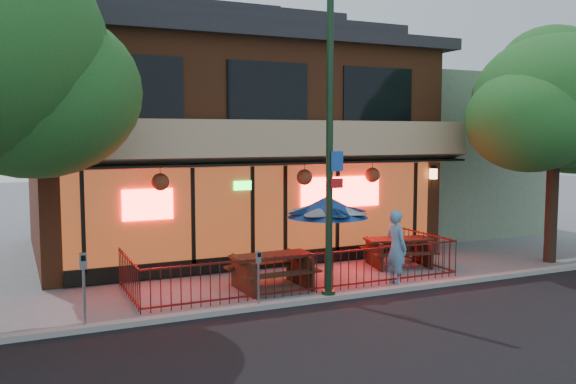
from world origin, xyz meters
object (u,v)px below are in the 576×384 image
picnic_table_left (272,266)px  parking_meter_near (259,270)px  street_tree_right (555,95)px  picnic_table_right (398,248)px  patio_umbrella (327,207)px  street_light (330,163)px  parking_meter_far (84,278)px  pedestrian (396,247)px

picnic_table_left → parking_meter_near: (-0.97, -1.53, 0.31)m
street_tree_right → picnic_table_left: size_ratio=3.45×
street_tree_right → picnic_table_right: bearing=163.8°
street_tree_right → picnic_table_left: bearing=177.0°
street_tree_right → patio_umbrella: street_tree_right is taller
street_light → street_tree_right: size_ratio=1.00×
picnic_table_right → parking_meter_far: bearing=-165.6°
picnic_table_left → patio_umbrella: 2.02m
street_light → street_tree_right: (8.04, 0.99, 1.81)m
street_light → pedestrian: street_light is taller
pedestrian → parking_meter_far: bearing=90.5°
picnic_table_right → patio_umbrella: size_ratio=0.93×
picnic_table_right → street_tree_right: bearing=-16.2°
parking_meter_far → picnic_table_left: bearing=17.5°
picnic_table_right → pedestrian: bearing=-126.5°
parking_meter_far → street_light: bearing=-0.0°
street_light → patio_umbrella: size_ratio=2.99×
picnic_table_left → picnic_table_right: size_ratio=0.93×
parking_meter_near → parking_meter_far: parking_meter_far is taller
pedestrian → picnic_table_right: bearing=-39.8°
picnic_table_right → street_light: bearing=-147.0°
pedestrian → parking_meter_far: (-7.59, -0.50, 0.08)m
street_tree_right → parking_meter_far: (-13.42, -0.99, -3.93)m
picnic_table_right → parking_meter_near: 5.82m
street_tree_right → picnic_table_left: 9.89m
patio_umbrella → street_light: bearing=-116.7°
street_light → pedestrian: bearing=12.8°
street_tree_right → pedestrian: (-5.83, -0.49, -4.00)m
street_light → parking_meter_far: (-5.38, 0.00, -2.12)m
patio_umbrella → parking_meter_far: patio_umbrella is taller
street_tree_right → parking_meter_near: street_tree_right is taller
parking_meter_near → picnic_table_left: bearing=57.5°
patio_umbrella → parking_meter_near: size_ratio=1.82×
picnic_table_right → parking_meter_near: parking_meter_near is taller
street_tree_right → parking_meter_far: size_ratio=4.61×
picnic_table_left → patio_umbrella: size_ratio=0.87×
street_light → pedestrian: 3.15m
picnic_table_left → street_light: bearing=-61.0°
patio_umbrella → pedestrian: bearing=-23.1°
picnic_table_left → patio_umbrella: (1.40, -0.26, 1.44)m
picnic_table_left → pedestrian: bearing=-17.4°
street_tree_right → picnic_table_left: (-8.84, 0.46, -4.40)m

